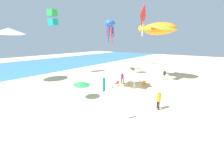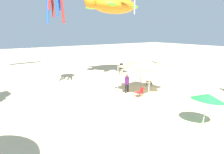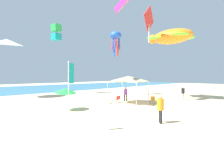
% 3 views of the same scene
% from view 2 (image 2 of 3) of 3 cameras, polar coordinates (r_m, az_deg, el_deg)
% --- Properties ---
extents(ground, '(120.00, 120.00, 0.10)m').
position_cam_2_polar(ground, '(20.03, 19.70, -4.25)').
color(ground, beige).
extents(canopy_tent, '(3.98, 4.16, 3.08)m').
position_cam_2_polar(canopy_tent, '(18.39, 9.13, 3.81)').
color(canopy_tent, '#B7B7BC').
rests_on(canopy_tent, ground).
extents(beach_umbrella, '(1.94, 1.97, 2.13)m').
position_cam_2_polar(beach_umbrella, '(13.20, 25.15, -5.08)').
color(beach_umbrella, silver).
rests_on(beach_umbrella, ground).
extents(folding_chair_left_of_tent, '(0.80, 0.81, 0.82)m').
position_cam_2_polar(folding_chair_left_of_tent, '(21.51, 9.95, -1.09)').
color(folding_chair_left_of_tent, black).
rests_on(folding_chair_left_of_tent, ground).
extents(folding_chair_right_of_tent, '(0.66, 0.73, 0.82)m').
position_cam_2_polar(folding_chair_right_of_tent, '(17.70, 7.80, -4.03)').
color(folding_chair_right_of_tent, black).
rests_on(folding_chair_right_of_tent, ground).
extents(cooler_box, '(0.56, 0.71, 0.40)m').
position_cam_2_polar(cooler_box, '(16.74, 9.45, -6.05)').
color(cooler_box, white).
rests_on(cooler_box, ground).
extents(person_by_tent, '(0.41, 0.46, 1.73)m').
position_cam_2_polar(person_by_tent, '(18.62, 4.18, -1.36)').
color(person_by_tent, black).
rests_on(person_by_tent, ground).
extents(person_far_stroller, '(0.46, 0.41, 1.72)m').
position_cam_2_polar(person_far_stroller, '(26.22, 2.62, 2.78)').
color(person_far_stroller, '#C6B28C').
rests_on(person_far_stroller, ground).
extents(kite_turtle_orange, '(5.92, 6.61, 2.35)m').
position_cam_2_polar(kite_turtle_orange, '(24.86, 0.18, 19.38)').
color(kite_turtle_orange, orange).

